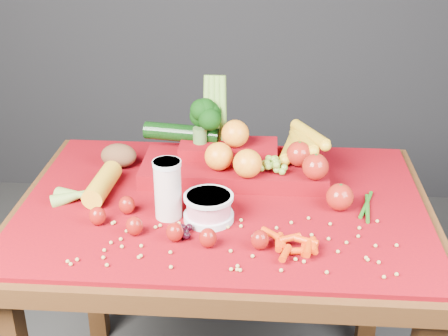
# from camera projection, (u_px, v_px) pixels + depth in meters

# --- Properties ---
(table) EXTENTS (1.10, 0.80, 0.75)m
(table) POSITION_uv_depth(u_px,v_px,m) (223.00, 236.00, 1.69)
(table) COLOR #3C1F0D
(table) RESTS_ON ground
(red_cloth) EXTENTS (1.05, 0.75, 0.01)m
(red_cloth) POSITION_uv_depth(u_px,v_px,m) (223.00, 203.00, 1.65)
(red_cloth) COLOR #770308
(red_cloth) RESTS_ON table
(milk_glass) EXTENTS (0.07, 0.07, 0.15)m
(milk_glass) POSITION_uv_depth(u_px,v_px,m) (168.00, 187.00, 1.54)
(milk_glass) COLOR beige
(milk_glass) RESTS_ON red_cloth
(yogurt_bowl) EXTENTS (0.13, 0.13, 0.07)m
(yogurt_bowl) POSITION_uv_depth(u_px,v_px,m) (209.00, 207.00, 1.54)
(yogurt_bowl) COLOR silver
(yogurt_bowl) RESTS_ON red_cloth
(strawberry_scatter) EXTENTS (0.44, 0.18, 0.05)m
(strawberry_scatter) POSITION_uv_depth(u_px,v_px,m) (165.00, 225.00, 1.49)
(strawberry_scatter) COLOR maroon
(strawberry_scatter) RESTS_ON red_cloth
(dark_grape_cluster) EXTENTS (0.06, 0.05, 0.03)m
(dark_grape_cluster) POSITION_uv_depth(u_px,v_px,m) (181.00, 230.00, 1.49)
(dark_grape_cluster) COLOR black
(dark_grape_cluster) RESTS_ON red_cloth
(soybean_scatter) EXTENTS (0.84, 0.24, 0.01)m
(soybean_scatter) POSITION_uv_depth(u_px,v_px,m) (217.00, 241.00, 1.46)
(soybean_scatter) COLOR tan
(soybean_scatter) RESTS_ON red_cloth
(corn_ear) EXTENTS (0.19, 0.24, 0.06)m
(corn_ear) POSITION_uv_depth(u_px,v_px,m) (86.00, 192.00, 1.65)
(corn_ear) COLOR gold
(corn_ear) RESTS_ON red_cloth
(potato) EXTENTS (0.10, 0.08, 0.07)m
(potato) POSITION_uv_depth(u_px,v_px,m) (119.00, 156.00, 1.82)
(potato) COLOR #53351E
(potato) RESTS_ON red_cloth
(baby_carrot_pile) EXTENTS (0.17, 0.18, 0.03)m
(baby_carrot_pile) POSITION_uv_depth(u_px,v_px,m) (293.00, 245.00, 1.43)
(baby_carrot_pile) COLOR red
(baby_carrot_pile) RESTS_ON red_cloth
(green_bean_pile) EXTENTS (0.14, 0.12, 0.01)m
(green_bean_pile) POSITION_uv_depth(u_px,v_px,m) (369.00, 207.00, 1.61)
(green_bean_pile) COLOR #1F5D15
(green_bean_pile) RESTS_ON red_cloth
(produce_mound) EXTENTS (0.59, 0.37, 0.27)m
(produce_mound) POSITION_uv_depth(u_px,v_px,m) (241.00, 156.00, 1.76)
(produce_mound) COLOR #770308
(produce_mound) RESTS_ON red_cloth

